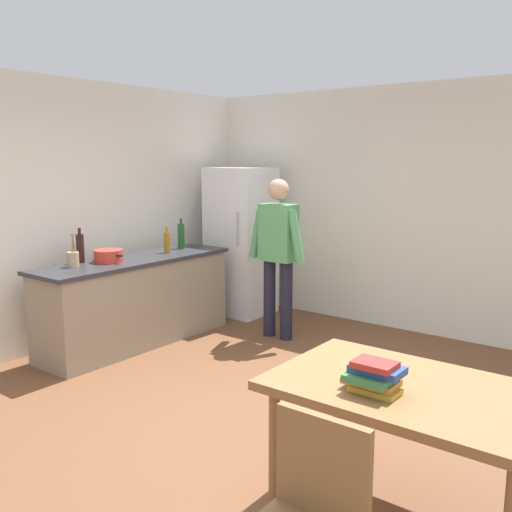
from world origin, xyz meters
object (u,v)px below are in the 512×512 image
Objects in this scene: cooking_pot at (108,256)px; person at (278,248)px; bottle_oil_amber at (167,242)px; bottle_wine_dark at (80,248)px; dining_table at (408,400)px; refrigerator at (241,241)px; book_stack at (373,376)px; bottle_wine_green at (181,236)px; utensil_jar at (73,259)px.

person is at bearing 50.58° from cooking_pot.
bottle_wine_dark is (-0.24, -0.93, 0.03)m from bottle_oil_amber.
person reaches higher than bottle_oil_amber.
bottle_oil_amber is at bearing 155.52° from dining_table.
dining_table is 4.12× the size of bottle_wine_dark.
dining_table is (2.35, -2.15, -0.31)m from person.
bottle_wine_dark is at bearing 170.34° from dining_table.
bottle_oil_amber is (-0.10, -1.15, 0.12)m from refrigerator.
bottle_oil_amber is 0.95× the size of book_stack.
bottle_oil_amber is at bearing -73.14° from bottle_wine_green.
book_stack is (3.38, -0.62, -0.15)m from utensil_jar.
book_stack is at bearing -27.72° from bottle_oil_amber.
person reaches higher than dining_table.
person is (0.95, -0.55, 0.08)m from refrigerator.
cooking_pot is at bearing 163.53° from book_stack.
book_stack is at bearing -123.05° from dining_table.
dining_table is 0.26m from book_stack.
bottle_oil_amber is (0.10, -0.31, -0.03)m from bottle_wine_green.
person is 1.21m from bottle_oil_amber.
utensil_jar is 0.24m from bottle_wine_dark.
cooking_pot is 1.06m from bottle_wine_green.
person is at bearing 137.59° from dining_table.
dining_table is 4.37× the size of utensil_jar.
bottle_oil_amber is 3.71m from book_stack.
person is at bearing 133.88° from book_stack.
utensil_jar is (-0.05, -0.37, 0.02)m from cooking_pot.
bottle_oil_amber is at bearing 152.28° from book_stack.
cooking_pot is 3.48m from book_stack.
dining_table is 3.71m from bottle_wine_dark.
cooking_pot is 1.36× the size of book_stack.
dining_table is 3.97m from bottle_wine_green.
person is 5.00× the size of bottle_wine_green.
dining_table is (3.30, -2.70, -0.23)m from refrigerator.
bottle_wine_green is at bearing 106.86° from bottle_oil_amber.
book_stack is at bearing -10.31° from utensil_jar.
book_stack is (2.23, -2.32, -0.15)m from person.
refrigerator reaches higher than bottle_wine_green.
refrigerator is 4.50× the size of cooking_pot.
cooking_pot is 1.18× the size of bottle_wine_green.
utensil_jar is at bearing -90.32° from bottle_wine_green.
bottle_wine_green is at bearing 151.96° from dining_table.
bottle_wine_dark is at bearing -96.64° from bottle_wine_green.
book_stack is (3.52, -0.80, -0.21)m from bottle_wine_dark.
utensil_jar is at bearing -95.31° from bottle_oil_amber.
dining_table is at bearing -24.48° from bottle_oil_amber.
bottle_wine_green is at bearing -165.94° from person.
bottle_wine_green is (-0.04, 1.05, 0.09)m from cooking_pot.
cooking_pot is at bearing -94.08° from bottle_oil_amber.
bottle_wine_dark is (-0.34, -2.08, 0.15)m from refrigerator.
person reaches higher than cooking_pot.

